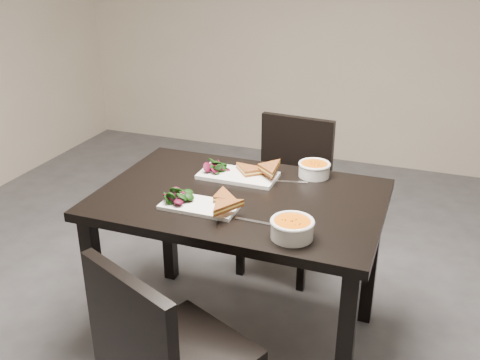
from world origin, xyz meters
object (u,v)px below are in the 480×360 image
at_px(chair_far, 289,185).
at_px(plate_far, 238,176).
at_px(table, 240,216).
at_px(soup_bowl_near, 292,227).
at_px(soup_bowl_far, 314,169).
at_px(plate_near, 200,206).
at_px(chair_near, 163,356).

relative_size(chair_far, plate_far, 2.40).
xyz_separation_m(table, plate_far, (-0.07, 0.17, 0.11)).
bearing_deg(table, soup_bowl_near, -41.81).
xyz_separation_m(table, soup_bowl_far, (0.25, 0.31, 0.14)).
distance_m(table, plate_near, 0.23).
relative_size(chair_near, soup_bowl_near, 5.24).
xyz_separation_m(chair_near, plate_far, (-0.07, 0.90, 0.27)).
bearing_deg(plate_far, plate_near, -96.08).
height_order(chair_far, soup_bowl_near, chair_far).
bearing_deg(chair_near, soup_bowl_near, 79.84).
xyz_separation_m(soup_bowl_near, plate_far, (-0.38, 0.44, -0.03)).
distance_m(soup_bowl_near, plate_far, 0.58).
bearing_deg(plate_far, chair_near, -85.38).
distance_m(chair_far, soup_bowl_near, 1.10).
distance_m(chair_far, plate_near, 0.96).
bearing_deg(plate_far, chair_far, 81.23).
height_order(chair_near, plate_near, chair_near).
distance_m(soup_bowl_near, soup_bowl_far, 0.58).
bearing_deg(plate_near, soup_bowl_far, 53.22).
relative_size(table, soup_bowl_near, 7.40).
distance_m(table, soup_bowl_near, 0.43).
xyz_separation_m(soup_bowl_near, soup_bowl_far, (-0.06, 0.58, -0.00)).
height_order(table, plate_far, plate_far).
distance_m(plate_near, soup_bowl_near, 0.43).
bearing_deg(soup_bowl_near, table, 138.19).
xyz_separation_m(table, soup_bowl_near, (0.30, -0.27, 0.14)).
relative_size(soup_bowl_near, plate_far, 0.46).
bearing_deg(soup_bowl_near, soup_bowl_far, 95.49).
bearing_deg(chair_far, plate_near, -93.36).
relative_size(chair_near, plate_far, 2.40).
bearing_deg(soup_bowl_far, plate_near, -126.78).
bearing_deg(chair_far, table, -86.66).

